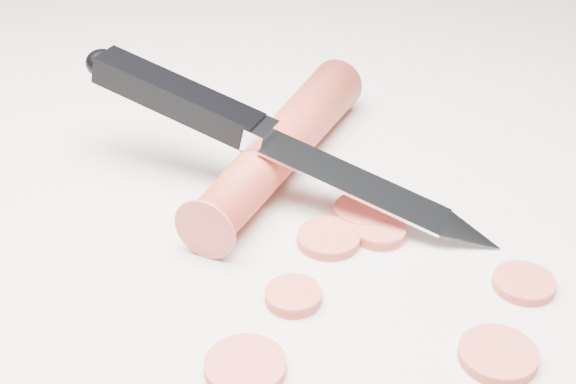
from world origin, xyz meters
name	(u,v)px	position (x,y,z in m)	size (l,w,h in m)	color
ground	(305,226)	(0.00, 0.00, 0.00)	(2.40, 2.40, 0.00)	silver
carrot	(282,145)	(0.02, 0.06, 0.02)	(0.03, 0.03, 0.20)	red
carrot_slice_0	(245,366)	(-0.08, -0.09, 0.00)	(0.04, 0.04, 0.01)	#DA493C
carrot_slice_1	(293,296)	(-0.04, -0.06, 0.00)	(0.03, 0.03, 0.01)	#DA493C
carrot_slice_2	(365,212)	(0.04, -0.01, 0.00)	(0.04, 0.04, 0.01)	#DA493C
carrot_slice_3	(380,232)	(0.03, -0.03, 0.00)	(0.03, 0.03, 0.01)	#DA493C
carrot_slice_4	(524,283)	(0.08, -0.10, 0.00)	(0.03, 0.03, 0.01)	#DA493C
carrot_slice_5	(329,238)	(0.00, -0.02, 0.00)	(0.04, 0.04, 0.01)	#DA493C
carrot_slice_6	(498,355)	(0.03, -0.14, 0.00)	(0.04, 0.04, 0.01)	#DA493C
kitchen_knife	(283,140)	(0.00, 0.04, 0.04)	(0.20, 0.23, 0.08)	silver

